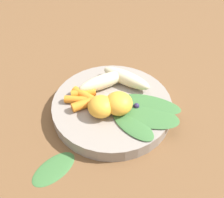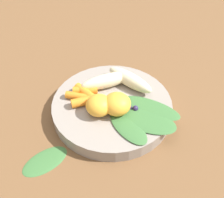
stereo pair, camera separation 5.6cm
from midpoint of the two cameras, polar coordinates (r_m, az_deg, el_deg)
The scene contains 15 objects.
ground_plane at distance 0.58m, azimuth -2.72°, elevation -2.86°, with size 2.40×2.40×0.00m, color brown.
bowl at distance 0.57m, azimuth -2.77°, elevation -1.88°, with size 0.25×0.25×0.03m, color gray.
banana_peeled_left at distance 0.59m, azimuth -4.47°, elevation 3.60°, with size 0.12×0.03×0.03m, color beige.
banana_peeled_right at distance 0.59m, azimuth 0.30°, elevation 4.29°, with size 0.12×0.03×0.03m, color beige.
orange_segment_near at distance 0.53m, azimuth -1.57°, elevation -1.07°, with size 0.06×0.06×0.04m, color #F4A833.
orange_segment_far at distance 0.53m, azimuth -5.36°, elevation -1.73°, with size 0.05×0.05×0.04m, color #F4A833.
carrot_front at distance 0.58m, azimuth -8.79°, elevation 1.14°, with size 0.02×0.02×0.05m, color orange.
carrot_mid_left at distance 0.57m, azimuth -8.67°, elevation 0.71°, with size 0.02×0.02×0.05m, color orange.
carrot_mid_right at distance 0.57m, azimuth -10.38°, elevation -0.29°, with size 0.02×0.02×0.05m, color orange.
carrot_rear at distance 0.55m, azimuth -8.92°, elevation -1.24°, with size 0.02×0.02×0.05m, color orange.
blueberry_pile at distance 0.55m, azimuth -0.38°, elevation -0.86°, with size 0.03×0.05×0.03m.
kale_leaf_left at distance 0.52m, azimuth 1.36°, elevation -5.68°, with size 0.10×0.04×0.01m, color #3D7038.
kale_leaf_right at distance 0.54m, azimuth 4.16°, elevation -3.56°, with size 0.13×0.06×0.01m, color #3D7038.
kale_leaf_rear at distance 0.56m, azimuth 5.40°, elevation -1.17°, with size 0.12×0.05×0.01m, color #3D7038.
kale_leaf_stray at distance 0.51m, azimuth -15.33°, elevation -14.06°, with size 0.09×0.05×0.01m, color #3D7038.
Camera 1 is at (0.39, 0.08, 0.43)m, focal length 43.44 mm.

